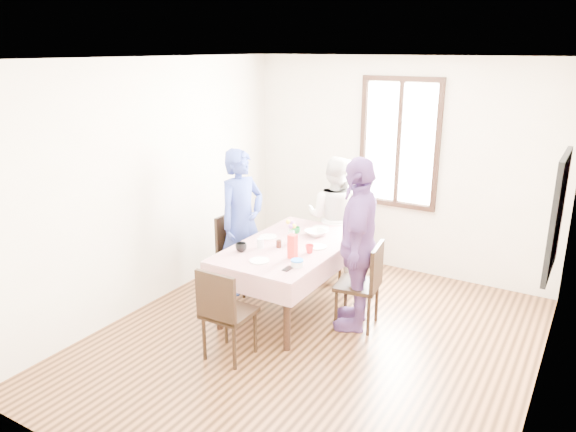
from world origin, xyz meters
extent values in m
plane|color=black|center=(0.00, 0.00, 0.00)|extent=(4.50, 4.50, 0.00)
plane|color=beige|center=(0.00, 2.25, 1.35)|extent=(4.00, 0.00, 4.00)
plane|color=beige|center=(2.00, 0.00, 1.35)|extent=(0.00, 4.50, 4.50)
cube|color=black|center=(0.00, 2.23, 1.65)|extent=(1.02, 0.06, 1.62)
cube|color=white|center=(0.00, 2.24, 1.65)|extent=(0.90, 0.02, 1.50)
cube|color=red|center=(1.98, 0.30, 1.55)|extent=(0.04, 0.76, 0.96)
cube|color=black|center=(-0.54, 0.49, 0.38)|extent=(0.93, 1.62, 0.75)
cube|color=#5B000B|center=(-0.54, 0.49, 0.76)|extent=(1.05, 1.74, 0.01)
cube|color=black|center=(-1.31, 0.64, 0.46)|extent=(0.44, 0.44, 0.91)
cube|color=black|center=(0.23, 0.54, 0.46)|extent=(0.48, 0.48, 0.91)
cube|color=black|center=(-0.54, 1.60, 0.46)|extent=(0.44, 0.44, 0.91)
cube|color=black|center=(-0.54, -0.62, 0.46)|extent=(0.43, 0.43, 0.91)
imported|color=navy|center=(-1.29, 0.64, 0.85)|extent=(0.54, 0.70, 1.71)
imported|color=white|center=(-0.54, 1.58, 0.77)|extent=(0.80, 0.65, 1.54)
imported|color=#5F3A76|center=(0.21, 0.54, 0.90)|extent=(0.74, 1.13, 1.79)
imported|color=black|center=(-0.88, 0.06, 0.81)|extent=(0.14, 0.14, 0.09)
imported|color=red|center=(-0.25, 0.39, 0.81)|extent=(0.11, 0.11, 0.09)
imported|color=#0C7226|center=(-0.67, 0.84, 0.80)|extent=(0.13, 0.13, 0.08)
imported|color=white|center=(-0.45, 0.90, 0.79)|extent=(0.31, 0.31, 0.06)
cube|color=red|center=(-0.33, 0.18, 0.89)|extent=(0.08, 0.08, 0.25)
cylinder|color=white|center=(-0.18, 0.00, 0.79)|extent=(0.12, 0.12, 0.06)
cylinder|color=black|center=(-0.61, 0.36, 0.80)|extent=(0.06, 0.06, 0.08)
cylinder|color=silver|center=(-0.77, 0.25, 0.81)|extent=(0.07, 0.07, 0.10)
cube|color=black|center=(-0.22, -0.10, 0.77)|extent=(0.07, 0.13, 0.01)
cylinder|color=silver|center=(-0.55, 0.52, 0.84)|extent=(0.07, 0.07, 0.15)
cylinder|color=white|center=(-0.88, 0.57, 0.77)|extent=(0.20, 0.20, 0.01)
cylinder|color=white|center=(-0.26, 0.57, 0.77)|extent=(0.20, 0.20, 0.01)
cylinder|color=white|center=(-0.51, 1.14, 0.77)|extent=(0.20, 0.20, 0.01)
cylinder|color=white|center=(-0.57, -0.07, 0.77)|extent=(0.20, 0.20, 0.01)
cylinder|color=blue|center=(-0.18, 0.00, 0.83)|extent=(0.12, 0.12, 0.01)
camera|label=1|loc=(2.24, -4.22, 2.79)|focal=33.86mm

